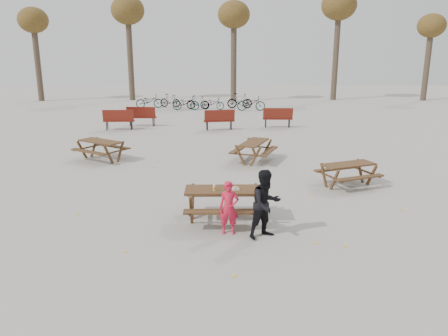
{
  "coord_description": "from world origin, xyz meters",
  "views": [
    {
      "loc": [
        -0.12,
        -9.48,
        3.84
      ],
      "look_at": [
        0.0,
        1.0,
        1.0
      ],
      "focal_mm": 35.0,
      "sensor_mm": 36.0,
      "label": 1
    }
  ],
  "objects_px": {
    "adult": "(266,204)",
    "picnic_table_far": "(254,152)",
    "picnic_table_east": "(348,175)",
    "child": "(229,208)",
    "picnic_table_north": "(101,150)",
    "food_tray": "(235,189)",
    "soda_bottle": "(214,188)",
    "main_picnic_table": "(224,197)"
  },
  "relations": [
    {
      "from": "picnic_table_far",
      "to": "adult",
      "type": "bearing_deg",
      "value": -160.42
    },
    {
      "from": "child",
      "to": "food_tray",
      "type": "bearing_deg",
      "value": 76.43
    },
    {
      "from": "soda_bottle",
      "to": "picnic_table_north",
      "type": "height_order",
      "value": "soda_bottle"
    },
    {
      "from": "food_tray",
      "to": "picnic_table_far",
      "type": "height_order",
      "value": "food_tray"
    },
    {
      "from": "food_tray",
      "to": "soda_bottle",
      "type": "xyz_separation_m",
      "value": [
        -0.48,
        -0.07,
        0.05
      ]
    },
    {
      "from": "soda_bottle",
      "to": "picnic_table_east",
      "type": "relative_size",
      "value": 0.11
    },
    {
      "from": "food_tray",
      "to": "soda_bottle",
      "type": "distance_m",
      "value": 0.48
    },
    {
      "from": "picnic_table_east",
      "to": "main_picnic_table",
      "type": "bearing_deg",
      "value": -164.99
    },
    {
      "from": "picnic_table_north",
      "to": "food_tray",
      "type": "bearing_deg",
      "value": -18.39
    },
    {
      "from": "adult",
      "to": "picnic_table_north",
      "type": "xyz_separation_m",
      "value": [
        -5.22,
        6.77,
        -0.38
      ]
    },
    {
      "from": "main_picnic_table",
      "to": "picnic_table_far",
      "type": "distance_m",
      "value": 5.73
    },
    {
      "from": "main_picnic_table",
      "to": "adult",
      "type": "relative_size",
      "value": 1.22
    },
    {
      "from": "food_tray",
      "to": "picnic_table_north",
      "type": "distance_m",
      "value": 7.51
    },
    {
      "from": "main_picnic_table",
      "to": "picnic_table_east",
      "type": "height_order",
      "value": "main_picnic_table"
    },
    {
      "from": "picnic_table_east",
      "to": "picnic_table_north",
      "type": "distance_m",
      "value": 8.6
    },
    {
      "from": "adult",
      "to": "picnic_table_far",
      "type": "height_order",
      "value": "adult"
    },
    {
      "from": "food_tray",
      "to": "child",
      "type": "xyz_separation_m",
      "value": [
        -0.16,
        -0.66,
        -0.21
      ]
    },
    {
      "from": "soda_bottle",
      "to": "picnic_table_north",
      "type": "relative_size",
      "value": 0.1
    },
    {
      "from": "soda_bottle",
      "to": "adult",
      "type": "xyz_separation_m",
      "value": [
        1.08,
        -0.79,
        -0.11
      ]
    },
    {
      "from": "child",
      "to": "picnic_table_east",
      "type": "relative_size",
      "value": 0.75
    },
    {
      "from": "adult",
      "to": "picnic_table_east",
      "type": "distance_m",
      "value": 4.54
    },
    {
      "from": "food_tray",
      "to": "picnic_table_far",
      "type": "xyz_separation_m",
      "value": [
        0.87,
        5.67,
        -0.44
      ]
    },
    {
      "from": "main_picnic_table",
      "to": "picnic_table_far",
      "type": "bearing_deg",
      "value": 78.77
    },
    {
      "from": "picnic_table_east",
      "to": "picnic_table_far",
      "type": "height_order",
      "value": "picnic_table_far"
    },
    {
      "from": "food_tray",
      "to": "adult",
      "type": "relative_size",
      "value": 0.12
    },
    {
      "from": "food_tray",
      "to": "picnic_table_east",
      "type": "relative_size",
      "value": 0.12
    },
    {
      "from": "soda_bottle",
      "to": "main_picnic_table",
      "type": "bearing_deg",
      "value": 28.44
    },
    {
      "from": "soda_bottle",
      "to": "picnic_table_north",
      "type": "distance_m",
      "value": 7.28
    },
    {
      "from": "picnic_table_north",
      "to": "picnic_table_far",
      "type": "xyz_separation_m",
      "value": [
        5.48,
        -0.24,
        -0.0
      ]
    },
    {
      "from": "main_picnic_table",
      "to": "picnic_table_east",
      "type": "bearing_deg",
      "value": 36.3
    },
    {
      "from": "child",
      "to": "picnic_table_north",
      "type": "distance_m",
      "value": 7.94
    },
    {
      "from": "picnic_table_east",
      "to": "picnic_table_north",
      "type": "relative_size",
      "value": 0.94
    },
    {
      "from": "main_picnic_table",
      "to": "food_tray",
      "type": "height_order",
      "value": "food_tray"
    },
    {
      "from": "main_picnic_table",
      "to": "picnic_table_far",
      "type": "xyz_separation_m",
      "value": [
        1.11,
        5.61,
        -0.23
      ]
    },
    {
      "from": "main_picnic_table",
      "to": "soda_bottle",
      "type": "xyz_separation_m",
      "value": [
        -0.23,
        -0.13,
        0.26
      ]
    },
    {
      "from": "picnic_table_far",
      "to": "picnic_table_east",
      "type": "bearing_deg",
      "value": -117.74
    },
    {
      "from": "soda_bottle",
      "to": "adult",
      "type": "bearing_deg",
      "value": -36.19
    },
    {
      "from": "adult",
      "to": "soda_bottle",
      "type": "bearing_deg",
      "value": 114.1
    },
    {
      "from": "child",
      "to": "main_picnic_table",
      "type": "bearing_deg",
      "value": 96.74
    },
    {
      "from": "picnic_table_far",
      "to": "picnic_table_north",
      "type": "bearing_deg",
      "value": 109.39
    },
    {
      "from": "picnic_table_north",
      "to": "soda_bottle",
      "type": "bearing_deg",
      "value": -21.68
    },
    {
      "from": "main_picnic_table",
      "to": "food_tray",
      "type": "distance_m",
      "value": 0.33
    }
  ]
}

